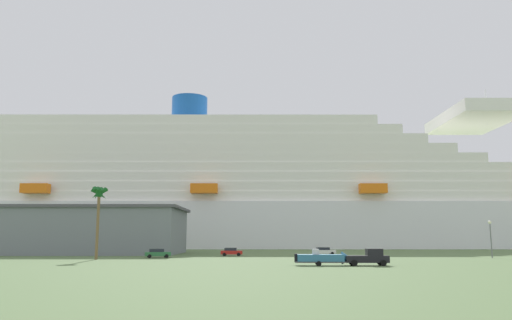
# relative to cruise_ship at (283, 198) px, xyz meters

# --- Properties ---
(ground_plane) EXTENTS (600.00, 600.00, 0.00)m
(ground_plane) POSITION_rel_cruise_ship_xyz_m (-3.69, -48.90, -16.46)
(ground_plane) COLOR #567042
(cruise_ship) EXTENTS (257.62, 55.83, 60.63)m
(cruise_ship) POSITION_rel_cruise_ship_xyz_m (0.00, 0.00, 0.00)
(cruise_ship) COLOR white
(cruise_ship) RESTS_ON ground_plane
(terminal_building) EXTENTS (43.77, 27.96, 10.14)m
(terminal_building) POSITION_rel_cruise_ship_xyz_m (-50.79, -49.30, -11.37)
(terminal_building) COLOR slate
(terminal_building) RESTS_ON ground_plane
(pickup_truck) EXTENTS (5.80, 2.80, 2.20)m
(pickup_truck) POSITION_rel_cruise_ship_xyz_m (-3.51, -98.23, -15.42)
(pickup_truck) COLOR black
(pickup_truck) RESTS_ON ground_plane
(small_boat_on_trailer) EXTENTS (8.41, 2.63, 2.15)m
(small_boat_on_trailer) POSITION_rel_cruise_ship_xyz_m (-9.13, -97.57, -15.50)
(small_boat_on_trailer) COLOR #595960
(small_boat_on_trailer) RESTS_ON ground_plane
(palm_tree) EXTENTS (3.00, 3.01, 12.11)m
(palm_tree) POSITION_rel_cruise_ship_xyz_m (-43.01, -76.96, -6.39)
(palm_tree) COLOR brown
(palm_tree) RESTS_ON ground_plane
(street_lamp) EXTENTS (0.56, 0.56, 6.57)m
(street_lamp) POSITION_rel_cruise_ship_xyz_m (25.49, -78.19, -12.06)
(street_lamp) COLOR slate
(street_lamp) RESTS_ON ground_plane
(parked_car_green_wagon) EXTENTS (4.79, 2.76, 1.58)m
(parked_car_green_wagon) POSITION_rel_cruise_ship_xyz_m (-33.55, -71.27, -15.63)
(parked_car_green_wagon) COLOR #2D723F
(parked_car_green_wagon) RESTS_ON ground_plane
(parked_car_red_hatchback) EXTENTS (4.39, 2.49, 1.58)m
(parked_car_red_hatchback) POSITION_rel_cruise_ship_xyz_m (-19.93, -64.09, -15.63)
(parked_car_red_hatchback) COLOR red
(parked_car_red_hatchback) RESTS_ON ground_plane
(parked_car_white_van) EXTENTS (4.71, 2.32, 1.58)m
(parked_car_white_van) POSITION_rel_cruise_ship_xyz_m (-0.82, -61.17, -15.63)
(parked_car_white_van) COLOR white
(parked_car_white_van) RESTS_ON ground_plane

